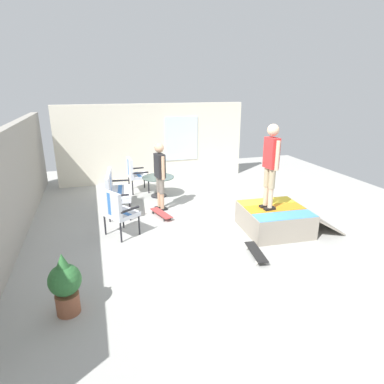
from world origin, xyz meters
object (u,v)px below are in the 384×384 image
(patio_table, at_px, (158,182))
(skateboard_by_bench, at_px, (161,213))
(patio_chair_near_house, at_px, (134,172))
(potted_plant, at_px, (65,283))
(patio_chair_by_wall, at_px, (116,209))
(patio_bench, at_px, (115,189))
(person_skater, at_px, (271,160))
(skateboard_spare, at_px, (256,252))
(person_watching, at_px, (160,172))
(skate_ramp, at_px, (275,219))

(patio_table, distance_m, skateboard_by_bench, 1.57)
(patio_chair_near_house, height_order, potted_plant, patio_chair_near_house)
(patio_chair_near_house, xyz_separation_m, patio_chair_by_wall, (-2.90, 0.74, 0.00))
(potted_plant, bearing_deg, patio_table, -25.75)
(patio_bench, distance_m, person_skater, 3.77)
(patio_chair_by_wall, height_order, skateboard_spare, patio_chair_by_wall)
(person_watching, height_order, skateboard_by_bench, person_watching)
(person_watching, relative_size, skateboard_spare, 2.06)
(patio_chair_near_house, relative_size, skateboard_spare, 1.24)
(skate_ramp, relative_size, skateboard_spare, 2.52)
(potted_plant, bearing_deg, skateboard_by_bench, -32.74)
(patio_chair_by_wall, relative_size, potted_plant, 1.11)
(potted_plant, bearing_deg, skateboard_spare, -78.68)
(skate_ramp, distance_m, skateboard_by_bench, 2.66)
(patio_chair_near_house, bearing_deg, patio_chair_by_wall, 165.73)
(patio_chair_by_wall, xyz_separation_m, patio_table, (2.30, -1.33, -0.21))
(patio_bench, xyz_separation_m, patio_chair_near_house, (1.50, -0.67, -0.00))
(patio_chair_by_wall, height_order, patio_table, patio_chair_by_wall)
(patio_bench, distance_m, skateboard_by_bench, 1.30)
(patio_table, bearing_deg, patio_bench, 125.69)
(person_skater, bearing_deg, patio_chair_by_wall, 77.79)
(patio_bench, xyz_separation_m, person_skater, (-2.07, -3.01, 0.95))
(patio_chair_near_house, relative_size, potted_plant, 1.11)
(patio_chair_by_wall, distance_m, patio_table, 2.67)
(skate_ramp, xyz_separation_m, patio_bench, (2.08, 3.22, 0.35))
(skate_ramp, relative_size, patio_chair_near_house, 2.03)
(skate_ramp, xyz_separation_m, person_watching, (1.95, 2.12, 0.72))
(patio_chair_by_wall, bearing_deg, person_watching, -42.75)
(patio_bench, relative_size, patio_chair_near_house, 1.28)
(patio_table, distance_m, skateboard_spare, 4.04)
(patio_table, xyz_separation_m, potted_plant, (-4.54, 2.19, 0.06))
(patio_chair_by_wall, relative_size, patio_table, 1.13)
(patio_bench, xyz_separation_m, potted_plant, (-3.64, 0.93, -0.15))
(patio_chair_near_house, bearing_deg, skateboard_spare, -160.09)
(person_watching, height_order, skateboard_spare, person_watching)
(patio_bench, distance_m, patio_chair_near_house, 1.64)
(person_watching, bearing_deg, patio_chair_by_wall, 137.25)
(patio_table, bearing_deg, person_watching, 171.72)
(person_watching, relative_size, potted_plant, 1.84)
(person_skater, height_order, skateboard_by_bench, person_skater)
(patio_chair_near_house, xyz_separation_m, person_skater, (-3.56, -2.34, 0.95))
(person_watching, xyz_separation_m, potted_plant, (-3.51, 2.04, -0.52))
(patio_chair_by_wall, height_order, person_watching, person_watching)
(patio_chair_near_house, distance_m, person_watching, 1.72)
(patio_table, xyz_separation_m, person_skater, (-2.97, -1.75, 1.16))
(person_watching, bearing_deg, person_skater, -135.52)
(skate_ramp, height_order, skateboard_spare, skate_ramp)
(patio_bench, xyz_separation_m, skateboard_by_bench, (-0.61, -1.01, -0.53))
(skate_ramp, height_order, potted_plant, potted_plant)
(patio_table, relative_size, person_skater, 0.51)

